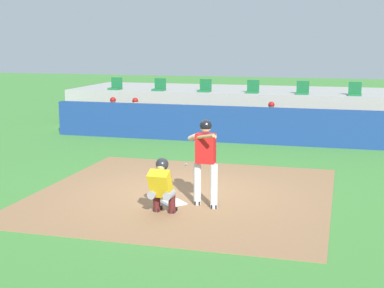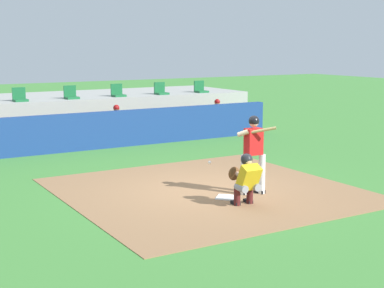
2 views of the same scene
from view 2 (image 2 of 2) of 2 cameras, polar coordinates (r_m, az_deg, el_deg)
ground_plane at (r=13.50m, az=1.52°, el=-4.62°), size 80.00×80.00×0.00m
dirt_infield at (r=13.50m, az=1.52°, el=-4.60°), size 6.40×6.40×0.01m
home_plate at (r=12.85m, az=3.44°, el=-5.27°), size 0.62×0.62×0.02m
batter_at_plate at (r=13.01m, az=6.04°, el=-0.55°), size 0.69×0.76×1.80m
catcher_crouched at (r=12.15m, az=5.34°, el=-3.34°), size 0.49×1.87×1.13m
dugout_wall at (r=19.09m, az=-8.93°, el=1.36°), size 13.00×0.30×1.20m
dugout_bench at (r=20.07m, az=-9.97°, el=0.65°), size 11.80×0.44×0.45m
dugout_player_2 at (r=20.22m, az=-7.31°, el=2.08°), size 0.49×0.70×1.30m
dugout_player_3 at (r=22.21m, az=2.67°, el=2.83°), size 0.49×0.70×1.30m
stands_platform at (r=23.19m, az=-13.01°, el=2.95°), size 15.00×4.40×1.40m
stadium_seat_2 at (r=21.15m, az=-16.63°, el=4.43°), size 0.46×0.46×0.48m
stadium_seat_3 at (r=21.67m, az=-11.85°, el=4.75°), size 0.46×0.46×0.48m
stadium_seat_4 at (r=22.34m, az=-7.33°, el=5.02°), size 0.46×0.46×0.48m
stadium_seat_5 at (r=23.14m, az=-3.09°, el=5.25°), size 0.46×0.46×0.48m
stadium_seat_6 at (r=24.05m, az=0.84°, el=5.43°), size 0.46×0.46×0.48m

